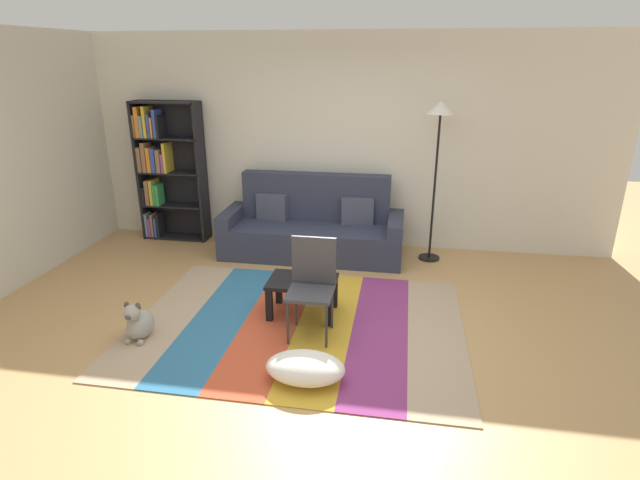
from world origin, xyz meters
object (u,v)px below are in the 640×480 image
couch (313,229)px  bookshelf (163,169)px  dog (139,323)px  coffee_table (303,287)px  tv_remote (298,276)px  folding_chair (312,279)px  standing_lamp (439,130)px  pouf (305,368)px

couch → bookshelf: size_ratio=1.21×
dog → coffee_table: bearing=27.1°
tv_remote → couch: bearing=63.1°
bookshelf → tv_remote: 2.97m
bookshelf → coffee_table: (2.29, -1.90, -0.68)m
coffee_table → tv_remote: 0.11m
couch → dog: bearing=-116.6°
folding_chair → coffee_table: bearing=140.9°
bookshelf → standing_lamp: standing_lamp is taller
folding_chair → dog: bearing=-141.1°
couch → standing_lamp: size_ratio=1.18×
standing_lamp → folding_chair: (-1.12, -2.01, -1.07)m
pouf → dog: dog is taller
bookshelf → couch: bearing=-7.8°
couch → bookshelf: bookshelf is taller
standing_lamp → coffee_table: bearing=-127.1°
couch → dog: size_ratio=5.69×
bookshelf → folding_chair: size_ratio=2.07×
bookshelf → standing_lamp: 3.63m
couch → pouf: size_ratio=3.63×
couch → dog: couch is taller
coffee_table → dog: bearing=-152.9°
couch → bookshelf: 2.21m
standing_lamp → tv_remote: size_ratio=12.80×
pouf → dog: (-1.59, 0.37, 0.04)m
coffee_table → folding_chair: bearing=-64.1°
dog → standing_lamp: size_ratio=0.21×
standing_lamp → folding_chair: size_ratio=2.13×
pouf → folding_chair: size_ratio=0.69×
dog → folding_chair: folding_chair is taller
couch → folding_chair: size_ratio=2.51×
couch → pouf: couch is taller
tv_remote → folding_chair: bearing=-93.4°
pouf → bookshelf: bearing=130.4°
bookshelf → tv_remote: (2.24, -1.85, -0.59)m
coffee_table → tv_remote: bearing=133.3°
standing_lamp → folding_chair: bearing=-119.2°
bookshelf → folding_chair: (2.44, -2.22, -0.44)m
pouf → tv_remote: 1.19m
coffee_table → standing_lamp: size_ratio=0.34×
bookshelf → tv_remote: size_ratio=12.41×
pouf → folding_chair: (-0.08, 0.75, 0.41)m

